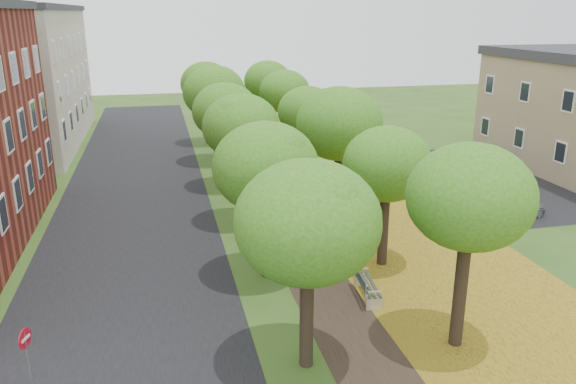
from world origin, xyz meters
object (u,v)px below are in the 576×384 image
car_silver (513,206)px  car_grey (452,172)px  street_sign (26,348)px  car_white (440,167)px  bench (366,285)px  car_red (484,189)px

car_silver → car_grey: car_grey is taller
street_sign → car_white: 26.76m
bench → car_red: bearing=-42.8°
car_grey → street_sign: bearing=109.1°
car_silver → car_white: size_ratio=0.78×
street_sign → car_silver: 22.71m
bench → car_white: size_ratio=0.45×
car_silver → bench: bearing=106.4°
car_grey → car_red: bearing=164.7°
bench → car_grey: bearing=-33.4°
bench → street_sign: street_sign is taller
bench → street_sign: bearing=113.0°
street_sign → car_grey: bearing=56.1°
car_silver → car_red: bearing=-17.8°
street_sign → car_red: size_ratio=0.53×
bench → car_red: (10.22, 8.97, 0.16)m
street_sign → car_white: street_sign is taller
bench → car_white: bearing=-30.3°
car_white → car_red: bearing=172.1°
bench → street_sign: size_ratio=0.98×
car_silver → car_red: 2.86m
bench → car_silver: 11.79m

